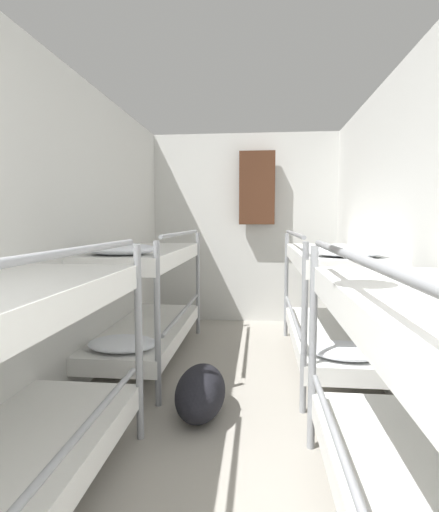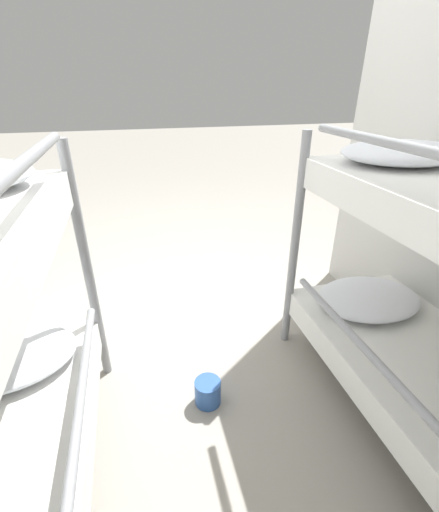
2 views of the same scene
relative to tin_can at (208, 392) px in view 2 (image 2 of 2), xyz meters
name	(u,v)px [view 2 (image 2 of 2)]	position (x,y,z in m)	size (l,w,h in m)	color
ground_plane	(185,298)	(-0.04, -0.90, -0.06)	(20.00, 20.00, 0.00)	gray
tin_can	(208,392)	(0.00, 0.00, 0.00)	(0.12, 0.12, 0.12)	#2D569E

